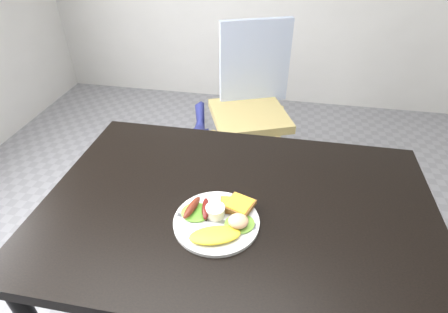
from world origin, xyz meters
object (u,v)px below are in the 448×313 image
(dining_table, at_px, (238,208))
(plate, at_px, (216,222))
(dining_chair, at_px, (249,116))
(person, at_px, (205,87))

(dining_table, height_order, plate, plate)
(dining_table, bearing_deg, dining_chair, 94.63)
(plate, bearing_deg, dining_chair, 91.89)
(dining_chair, height_order, person, person)
(dining_chair, height_order, plate, plate)
(dining_chair, distance_m, plate, 1.22)
(dining_chair, xyz_separation_m, person, (-0.20, -0.29, 0.30))
(dining_table, height_order, dining_chair, dining_table)
(person, bearing_deg, plate, 97.43)
(dining_table, relative_size, plate, 4.85)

